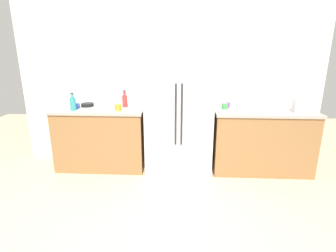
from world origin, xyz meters
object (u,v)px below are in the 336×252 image
Objects in this scene: cup_a at (225,106)px; bottle_a at (73,103)px; toaster at (301,106)px; refrigerator at (179,109)px; bottle_b at (125,100)px; bowl_a at (87,105)px; cup_b at (76,106)px; cup_d at (118,107)px; cup_c at (227,105)px.

bottle_a is at bearing -174.28° from cup_a.
refrigerator is at bearing 176.94° from toaster.
bowl_a is at bearing -180.00° from bottle_b.
bottle_a reaches higher than cup_b.
cup_a is (-1.02, 0.16, -0.05)m from toaster.
cup_d is (-0.87, -0.13, 0.05)m from refrigerator.
toaster is at bearing -1.58° from cup_b.
bottle_b is 0.71m from cup_b.
cup_c is at bearing 8.02° from bottle_a.
cup_a is (2.17, 0.22, -0.06)m from bottle_a.
refrigerator is 0.74m from cup_c.
toaster is 3.10m from bowl_a.
refrigerator reaches higher than cup_b.
toaster is 2.71× the size of cup_c.
cup_d is at bearing -10.68° from cup_b.
cup_a is at bearing 7.16° from cup_d.
bottle_b reaches higher than cup_d.
bottle_b is at bearing 10.47° from cup_b.
toaster reaches higher than cup_b.
cup_b reaches higher than bowl_a.
refrigerator reaches higher than cup_d.
refrigerator is 0.88m from cup_d.
cup_c is 0.42× the size of bowl_a.
cup_a is at bearing 1.79° from cup_b.
cup_d is at bearing -171.78° from refrigerator.
toaster is at bearing -4.04° from bowl_a.
bottle_a is at bearing -174.30° from refrigerator.
toaster is 2.27× the size of cup_b.
bottle_b is at bearing 22.11° from bottle_a.
refrigerator is 19.57× the size of cup_d.
cup_c reaches higher than bowl_a.
toaster is 3.21m from cup_b.
bottle_b is at bearing 0.00° from bowl_a.
refrigerator reaches higher than cup_a.
bowl_a is at bearing 69.57° from bottle_a.
bottle_a is (-3.20, -0.06, 0.02)m from toaster.
toaster is 0.86× the size of bottle_b.
cup_d is at bearing -169.69° from cup_c.
cup_a is 0.11m from cup_c.
toaster is 2.55m from cup_d.
cup_d is at bearing -25.22° from bowl_a.
cup_c is (0.72, 0.16, 0.04)m from refrigerator.
refrigerator is 7.35× the size of bottle_a.
cup_d is (0.64, 0.03, -0.06)m from bottle_a.
toaster is 2.28× the size of cup_d.
cup_d is 0.59m from bowl_a.
bottle_a is 3.01× the size of cup_a.
cup_b is 0.51× the size of bowl_a.
bowl_a is at bearing -179.04° from cup_c.
cup_d is at bearing -179.22° from toaster.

